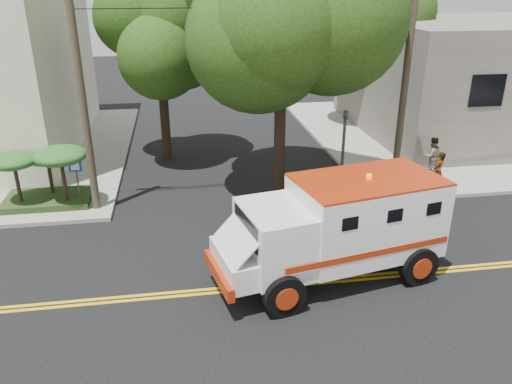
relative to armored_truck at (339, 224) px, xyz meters
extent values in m
plane|color=black|center=(-1.94, -0.23, -1.69)|extent=(100.00, 100.00, 0.00)
cube|color=gray|center=(11.56, 13.27, -1.62)|extent=(17.00, 17.00, 0.15)
cube|color=#5E5A51|center=(13.06, 13.77, 1.46)|extent=(14.00, 12.00, 6.00)
cylinder|color=#382D23|center=(-7.54, 5.77, 2.81)|extent=(0.28, 0.28, 9.00)
cylinder|color=#382D23|center=(4.36, 5.97, 2.81)|extent=(0.28, 0.28, 9.00)
cylinder|color=black|center=(-0.44, 6.27, 1.81)|extent=(0.44, 0.44, 7.00)
sphere|color=#17380F|center=(-0.44, 6.27, 5.31)|extent=(5.32, 5.32, 5.32)
cylinder|color=black|center=(-4.94, 11.77, 1.11)|extent=(0.44, 0.44, 5.60)
sphere|color=#17380F|center=(-4.94, 11.77, 3.91)|extent=(3.92, 3.92, 3.92)
sphere|color=#17380F|center=(-4.10, 11.21, 4.33)|extent=(3.36, 3.36, 3.36)
cylinder|color=black|center=(6.56, 15.77, 1.28)|extent=(0.44, 0.44, 5.95)
sphere|color=#17380F|center=(6.56, 15.77, 4.26)|extent=(4.20, 4.20, 4.20)
sphere|color=#17380F|center=(7.46, 15.17, 4.71)|extent=(3.60, 3.60, 3.60)
cylinder|color=#3F3F42|center=(1.86, 5.37, 0.11)|extent=(0.12, 0.12, 3.60)
imported|color=#3F3F42|center=(1.86, 5.37, 1.46)|extent=(0.15, 0.18, 0.90)
cylinder|color=#3F3F42|center=(-8.14, 5.97, -0.69)|extent=(0.06, 0.06, 2.00)
cube|color=#0C33A5|center=(-8.14, 5.91, 0.11)|extent=(0.45, 0.03, 0.45)
cube|color=#1E3314|center=(-9.44, 6.57, -1.42)|extent=(3.20, 2.00, 0.24)
cylinder|color=black|center=(-10.34, 6.27, -0.54)|extent=(0.14, 0.14, 1.52)
ellipsoid|color=#164C1D|center=(-10.34, 6.27, 0.31)|extent=(1.73, 1.73, 0.60)
cylinder|color=black|center=(-9.34, 6.97, -0.62)|extent=(0.14, 0.14, 1.36)
ellipsoid|color=#164C1D|center=(-9.34, 6.97, 0.14)|extent=(1.55, 1.55, 0.54)
cylinder|color=black|center=(-8.64, 6.07, -0.46)|extent=(0.14, 0.14, 1.68)
ellipsoid|color=#164C1D|center=(-8.64, 6.07, 0.48)|extent=(1.91, 1.91, 0.66)
cube|color=silver|center=(0.83, 0.17, 0.13)|extent=(4.45, 3.15, 2.18)
cube|color=silver|center=(-1.92, -0.39, -0.08)|extent=(2.09, 2.57, 1.77)
cube|color=black|center=(-2.71, -0.55, 0.39)|extent=(0.41, 1.74, 0.73)
cube|color=silver|center=(-2.99, -0.61, -0.60)|extent=(1.33, 2.22, 0.73)
cube|color=#9D270C|center=(-3.50, -0.71, -0.86)|extent=(0.63, 2.23, 0.36)
cube|color=#9D270C|center=(0.83, 0.17, 1.25)|extent=(4.45, 3.15, 0.06)
cylinder|color=black|center=(-1.89, -1.57, -1.12)|extent=(1.19, 0.55, 1.14)
cylinder|color=black|center=(-2.36, 0.71, -1.12)|extent=(1.19, 0.55, 1.14)
cylinder|color=black|center=(2.18, -0.74, -1.12)|extent=(1.19, 0.55, 1.14)
cylinder|color=black|center=(1.72, 1.54, -1.12)|extent=(1.19, 0.55, 1.14)
imported|color=gray|center=(5.87, 5.27, -0.71)|extent=(0.72, 0.68, 1.65)
imported|color=gray|center=(6.55, 7.14, -0.70)|extent=(0.86, 0.69, 1.68)
camera|label=1|loc=(-4.30, -12.08, 6.31)|focal=35.00mm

